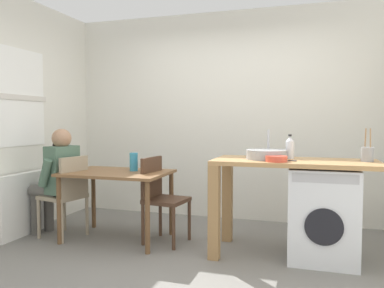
% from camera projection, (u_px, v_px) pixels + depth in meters
% --- Properties ---
extents(ground_plane, '(5.46, 5.46, 0.00)m').
position_uv_depth(ground_plane, '(186.00, 263.00, 3.49)').
color(ground_plane, slate).
extents(wall_back, '(4.60, 0.10, 2.70)m').
position_uv_depth(wall_back, '(227.00, 116.00, 5.07)').
color(wall_back, silver).
rests_on(wall_back, ground_plane).
extents(radiator, '(0.10, 0.80, 0.70)m').
position_uv_depth(radiator, '(25.00, 204.00, 4.35)').
color(radiator, white).
rests_on(radiator, ground_plane).
extents(dining_table, '(1.10, 0.76, 0.74)m').
position_uv_depth(dining_table, '(117.00, 180.00, 4.16)').
color(dining_table, brown).
rests_on(dining_table, ground_plane).
extents(chair_person_seat, '(0.48, 0.48, 0.90)m').
position_uv_depth(chair_person_seat, '(67.00, 192.00, 4.22)').
color(chair_person_seat, gray).
rests_on(chair_person_seat, ground_plane).
extents(chair_opposite, '(0.45, 0.45, 0.90)m').
position_uv_depth(chair_opposite, '(160.00, 194.00, 4.08)').
color(chair_opposite, '#4C3323').
rests_on(chair_opposite, ground_plane).
extents(seated_person, '(0.54, 0.54, 1.20)m').
position_uv_depth(seated_person, '(57.00, 176.00, 4.29)').
color(seated_person, '#595651').
rests_on(seated_person, ground_plane).
extents(kitchen_counter, '(1.50, 0.68, 0.92)m').
position_uv_depth(kitchen_counter, '(271.00, 176.00, 3.67)').
color(kitchen_counter, tan).
rests_on(kitchen_counter, ground_plane).
extents(washing_machine, '(0.60, 0.61, 0.86)m').
position_uv_depth(washing_machine, '(323.00, 214.00, 3.55)').
color(washing_machine, silver).
rests_on(washing_machine, ground_plane).
extents(sink_basin, '(0.38, 0.38, 0.09)m').
position_uv_depth(sink_basin, '(266.00, 154.00, 3.68)').
color(sink_basin, '#9EA0A5').
rests_on(sink_basin, kitchen_counter).
extents(tap, '(0.02, 0.02, 0.28)m').
position_uv_depth(tap, '(268.00, 144.00, 3.84)').
color(tap, '#B2B2B7').
rests_on(tap, kitchen_counter).
extents(bottle_tall_green, '(0.08, 0.08, 0.24)m').
position_uv_depth(bottle_tall_green, '(290.00, 148.00, 3.73)').
color(bottle_tall_green, silver).
rests_on(bottle_tall_green, kitchen_counter).
extents(mixing_bowl, '(0.19, 0.19, 0.05)m').
position_uv_depth(mixing_bowl, '(276.00, 158.00, 3.45)').
color(mixing_bowl, '#D84C38').
rests_on(mixing_bowl, kitchen_counter).
extents(utensil_crock, '(0.11, 0.11, 0.30)m').
position_uv_depth(utensil_crock, '(367.00, 154.00, 3.46)').
color(utensil_crock, gray).
rests_on(utensil_crock, kitchen_counter).
extents(vase, '(0.09, 0.09, 0.20)m').
position_uv_depth(vase, '(134.00, 162.00, 4.20)').
color(vase, teal).
rests_on(vase, dining_table).
extents(scissors, '(0.15, 0.06, 0.01)m').
position_uv_depth(scissors, '(288.00, 160.00, 3.52)').
color(scissors, '#B2B2B7').
rests_on(scissors, kitchen_counter).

